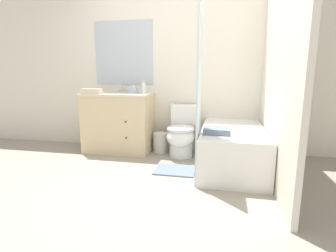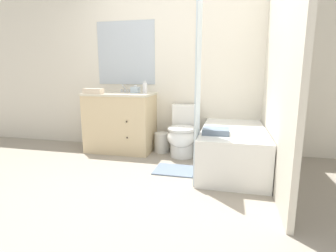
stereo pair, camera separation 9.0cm
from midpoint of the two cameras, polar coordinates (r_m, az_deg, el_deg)
ground_plane at (r=2.73m, az=-6.00°, el=-13.43°), size 14.00×14.00×0.00m
wall_back at (r=3.97m, az=0.44°, el=12.91°), size 8.00×0.06×2.50m
wall_right at (r=3.15m, az=21.50°, el=12.57°), size 0.05×2.51×2.50m
vanity_cabinet at (r=3.95m, az=-11.25°, el=0.90°), size 0.98×0.60×0.86m
sink_faucet at (r=4.08m, az=-10.43°, el=7.71°), size 0.14×0.12×0.12m
toilet at (r=3.65m, az=2.25°, el=-1.81°), size 0.38×0.64×0.70m
bathtub at (r=3.29m, az=13.07°, el=-4.68°), size 0.74×1.39×0.49m
shower_curtain at (r=2.72m, az=5.77°, el=7.41°), size 0.02×0.37×1.90m
wastebasket at (r=3.87m, az=-2.29°, el=-3.60°), size 0.22×0.22×0.29m
tissue_box at (r=3.91m, az=-8.13°, el=7.81°), size 0.11×0.12×0.11m
soap_dispenser at (r=3.79m, az=-6.03°, el=8.28°), size 0.06×0.06×0.18m
hand_towel_folded at (r=3.86m, az=-16.97°, el=7.26°), size 0.27×0.12×0.07m
bath_towel_folded at (r=2.91m, az=9.67°, el=-1.03°), size 0.29×0.25×0.06m
bath_mat at (r=3.17m, az=0.73°, el=-9.56°), size 0.48×0.38×0.02m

